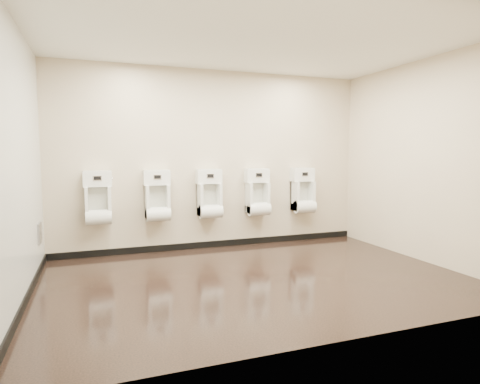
% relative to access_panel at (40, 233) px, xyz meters
% --- Properties ---
extents(ground, '(5.00, 3.50, 0.00)m').
position_rel_access_panel_xyz_m(ground, '(2.48, -1.20, -0.50)').
color(ground, black).
rests_on(ground, ground).
extents(ceiling, '(5.00, 3.50, 0.00)m').
position_rel_access_panel_xyz_m(ceiling, '(2.48, -1.20, 2.30)').
color(ceiling, silver).
extents(back_wall, '(5.00, 0.02, 2.80)m').
position_rel_access_panel_xyz_m(back_wall, '(2.48, 0.55, 0.90)').
color(back_wall, beige).
rests_on(back_wall, ground).
extents(front_wall, '(5.00, 0.02, 2.80)m').
position_rel_access_panel_xyz_m(front_wall, '(2.48, -2.95, 0.90)').
color(front_wall, beige).
rests_on(front_wall, ground).
extents(left_wall, '(0.02, 3.50, 2.80)m').
position_rel_access_panel_xyz_m(left_wall, '(-0.02, -1.20, 0.90)').
color(left_wall, beige).
rests_on(left_wall, ground).
extents(right_wall, '(0.02, 3.50, 2.80)m').
position_rel_access_panel_xyz_m(right_wall, '(4.98, -1.20, 0.90)').
color(right_wall, beige).
rests_on(right_wall, ground).
extents(tile_overlay_left, '(0.01, 3.50, 2.80)m').
position_rel_access_panel_xyz_m(tile_overlay_left, '(-0.01, -1.20, 0.90)').
color(tile_overlay_left, silver).
rests_on(tile_overlay_left, ground).
extents(skirting_back, '(5.00, 0.02, 0.10)m').
position_rel_access_panel_xyz_m(skirting_back, '(2.48, 0.54, -0.45)').
color(skirting_back, black).
rests_on(skirting_back, ground).
extents(skirting_left, '(0.02, 3.50, 0.10)m').
position_rel_access_panel_xyz_m(skirting_left, '(-0.01, -1.20, -0.45)').
color(skirting_left, black).
rests_on(skirting_left, ground).
extents(access_panel, '(0.04, 0.25, 0.25)m').
position_rel_access_panel_xyz_m(access_panel, '(0.00, 0.00, 0.00)').
color(access_panel, '#9E9EA3').
rests_on(access_panel, left_wall).
extents(urinal_0, '(0.40, 0.30, 0.74)m').
position_rel_access_panel_xyz_m(urinal_0, '(0.71, 0.42, 0.32)').
color(urinal_0, white).
rests_on(urinal_0, back_wall).
extents(urinal_1, '(0.40, 0.30, 0.74)m').
position_rel_access_panel_xyz_m(urinal_1, '(1.55, 0.42, 0.32)').
color(urinal_1, white).
rests_on(urinal_1, back_wall).
extents(urinal_2, '(0.40, 0.30, 0.74)m').
position_rel_access_panel_xyz_m(urinal_2, '(2.35, 0.42, 0.32)').
color(urinal_2, white).
rests_on(urinal_2, back_wall).
extents(urinal_3, '(0.40, 0.30, 0.74)m').
position_rel_access_panel_xyz_m(urinal_3, '(3.16, 0.42, 0.32)').
color(urinal_3, white).
rests_on(urinal_3, back_wall).
extents(urinal_4, '(0.40, 0.30, 0.74)m').
position_rel_access_panel_xyz_m(urinal_4, '(4.00, 0.42, 0.32)').
color(urinal_4, white).
rests_on(urinal_4, back_wall).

